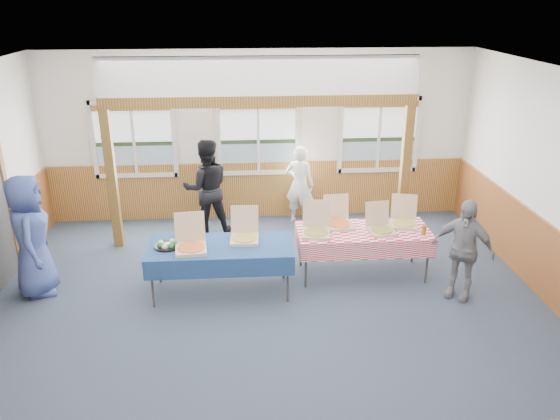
# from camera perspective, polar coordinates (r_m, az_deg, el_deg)

# --- Properties ---
(floor) EXTENTS (8.00, 8.00, 0.00)m
(floor) POSITION_cam_1_polar(r_m,az_deg,el_deg) (7.74, -1.19, -10.39)
(floor) COLOR #2B3345
(floor) RESTS_ON ground
(ceiling) EXTENTS (8.00, 8.00, 0.00)m
(ceiling) POSITION_cam_1_polar(r_m,az_deg,el_deg) (6.62, -1.41, 13.76)
(ceiling) COLOR white
(ceiling) RESTS_ON wall_back
(wall_back) EXTENTS (8.00, 0.00, 8.00)m
(wall_back) POSITION_cam_1_polar(r_m,az_deg,el_deg) (10.36, -2.30, 7.67)
(wall_back) COLOR silver
(wall_back) RESTS_ON floor
(wall_front) EXTENTS (8.00, 0.00, 8.00)m
(wall_front) POSITION_cam_1_polar(r_m,az_deg,el_deg) (3.97, 1.45, -17.69)
(wall_front) COLOR silver
(wall_front) RESTS_ON floor
(wainscot_back) EXTENTS (7.98, 0.05, 1.10)m
(wainscot_back) POSITION_cam_1_polar(r_m,az_deg,el_deg) (10.64, -2.21, 2.15)
(wainscot_back) COLOR brown
(wainscot_back) RESTS_ON floor
(wainscot_right) EXTENTS (0.05, 6.98, 1.10)m
(wainscot_right) POSITION_cam_1_polar(r_m,az_deg,el_deg) (8.60, 26.37, -5.19)
(wainscot_right) COLOR brown
(wainscot_right) RESTS_ON floor
(window_left) EXTENTS (1.56, 0.10, 1.46)m
(window_left) POSITION_cam_1_polar(r_m,az_deg,el_deg) (10.49, -15.07, 7.56)
(window_left) COLOR silver
(window_left) RESTS_ON wall_back
(window_mid) EXTENTS (1.56, 0.10, 1.46)m
(window_mid) POSITION_cam_1_polar(r_m,az_deg,el_deg) (10.30, -2.30, 8.04)
(window_mid) COLOR silver
(window_mid) RESTS_ON wall_back
(window_right) EXTENTS (1.56, 0.10, 1.46)m
(window_right) POSITION_cam_1_polar(r_m,az_deg,el_deg) (10.63, 10.32, 8.13)
(window_right) COLOR silver
(window_right) RESTS_ON wall_back
(post_left) EXTENTS (0.15, 0.15, 2.40)m
(post_left) POSITION_cam_1_polar(r_m,az_deg,el_deg) (9.57, -17.16, 3.00)
(post_left) COLOR #583413
(post_left) RESTS_ON floor
(post_right) EXTENTS (0.15, 0.15, 2.40)m
(post_right) POSITION_cam_1_polar(r_m,az_deg,el_deg) (9.73, 12.90, 3.74)
(post_right) COLOR #583413
(post_right) RESTS_ON floor
(cross_beam) EXTENTS (5.15, 0.18, 0.18)m
(cross_beam) POSITION_cam_1_polar(r_m,az_deg,el_deg) (9.00, -2.11, 11.32)
(cross_beam) COLOR #583413
(cross_beam) RESTS_ON post_left
(table_left) EXTENTS (2.18, 1.22, 0.76)m
(table_left) POSITION_cam_1_polar(r_m,az_deg,el_deg) (7.89, -6.26, -4.02)
(table_left) COLOR #363636
(table_left) RESTS_ON floor
(table_right) EXTENTS (2.16, 1.35, 0.76)m
(table_right) POSITION_cam_1_polar(r_m,az_deg,el_deg) (8.43, 8.71, -2.39)
(table_right) COLOR #363636
(table_right) RESTS_ON floor
(pizza_box_a) EXTENTS (0.48, 0.56, 0.47)m
(pizza_box_a) POSITION_cam_1_polar(r_m,az_deg,el_deg) (7.77, -9.30, -3.63)
(pizza_box_a) COLOR tan
(pizza_box_a) RESTS_ON table_left
(pizza_box_b) EXTENTS (0.43, 0.51, 0.44)m
(pizza_box_b) POSITION_cam_1_polar(r_m,az_deg,el_deg) (7.98, -3.73, -2.68)
(pizza_box_b) COLOR tan
(pizza_box_b) RESTS_ON table_left
(pizza_box_c) EXTENTS (0.48, 0.56, 0.46)m
(pizza_box_c) POSITION_cam_1_polar(r_m,az_deg,el_deg) (8.17, 3.80, -2.08)
(pizza_box_c) COLOR tan
(pizza_box_c) RESTS_ON table_right
(pizza_box_d) EXTENTS (0.43, 0.51, 0.43)m
(pizza_box_d) POSITION_cam_1_polar(r_m,az_deg,el_deg) (8.49, 6.15, -1.22)
(pizza_box_d) COLOR tan
(pizza_box_d) RESTS_ON table_right
(pizza_box_e) EXTENTS (0.43, 0.50, 0.41)m
(pizza_box_e) POSITION_cam_1_polar(r_m,az_deg,el_deg) (8.37, 10.50, -1.82)
(pizza_box_e) COLOR tan
(pizza_box_e) RESTS_ON table_right
(pizza_box_f) EXTENTS (0.49, 0.56, 0.43)m
(pizza_box_f) POSITION_cam_1_polar(r_m,az_deg,el_deg) (8.68, 12.81, -1.14)
(pizza_box_f) COLOR tan
(pizza_box_f) RESTS_ON table_right
(veggie_tray) EXTENTS (0.37, 0.37, 0.09)m
(veggie_tray) POSITION_cam_1_polar(r_m,az_deg,el_deg) (7.92, -11.72, -3.60)
(veggie_tray) COLOR black
(veggie_tray) RESTS_ON table_left
(drink_glass) EXTENTS (0.07, 0.07, 0.15)m
(drink_glass) POSITION_cam_1_polar(r_m,az_deg,el_deg) (8.39, 14.80, -2.07)
(drink_glass) COLOR #9E541A
(drink_glass) RESTS_ON table_right
(woman_white) EXTENTS (0.65, 0.56, 1.52)m
(woman_white) POSITION_cam_1_polar(r_m,az_deg,el_deg) (10.27, 2.07, 2.65)
(woman_white) COLOR white
(woman_white) RESTS_ON floor
(woman_black) EXTENTS (0.97, 0.81, 1.77)m
(woman_black) POSITION_cam_1_polar(r_m,az_deg,el_deg) (9.82, -7.69, 2.31)
(woman_black) COLOR black
(woman_black) RESTS_ON floor
(man_blue) EXTENTS (0.76, 0.99, 1.81)m
(man_blue) POSITION_cam_1_polar(r_m,az_deg,el_deg) (8.53, -24.61, -2.48)
(man_blue) COLOR #37488A
(man_blue) RESTS_ON floor
(person_grey) EXTENTS (0.92, 0.83, 1.50)m
(person_grey) POSITION_cam_1_polar(r_m,az_deg,el_deg) (8.14, 18.56, -3.91)
(person_grey) COLOR gray
(person_grey) RESTS_ON floor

